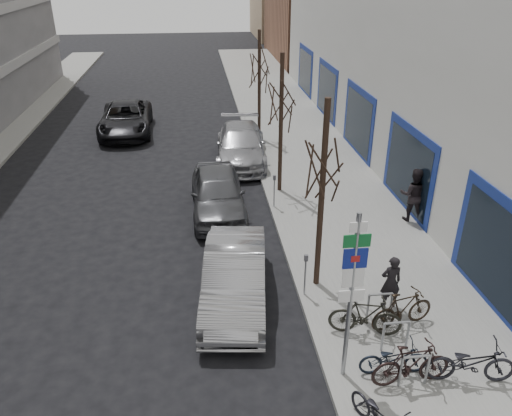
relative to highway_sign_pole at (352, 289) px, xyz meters
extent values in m
plane|color=black|center=(-2.40, 0.01, -2.46)|extent=(120.00, 120.00, 0.00)
cube|color=slate|center=(2.10, 10.01, -2.38)|extent=(5.00, 70.00, 0.15)
cube|color=brown|center=(10.60, 40.01, 1.54)|extent=(12.00, 14.00, 8.00)
cylinder|color=gray|center=(0.00, 0.01, -0.36)|extent=(0.10, 0.10, 4.20)
cube|color=white|center=(0.00, -0.02, 1.44)|extent=(0.35, 0.03, 0.22)
cube|color=#0C5926|center=(0.00, -0.02, 1.14)|extent=(0.55, 0.03, 0.28)
cube|color=navy|center=(0.00, -0.02, 0.74)|extent=(0.50, 0.03, 0.45)
cube|color=maroon|center=(0.00, -0.03, 0.74)|extent=(0.18, 0.02, 0.14)
cube|color=white|center=(0.00, -0.02, 0.29)|extent=(0.45, 0.03, 0.45)
cube|color=white|center=(0.00, -0.02, -0.16)|extent=(0.55, 0.03, 0.28)
cylinder|color=gray|center=(1.10, -0.49, -1.91)|extent=(0.06, 0.06, 0.80)
cylinder|color=gray|center=(1.70, -0.49, -1.91)|extent=(0.06, 0.06, 0.80)
cylinder|color=gray|center=(1.40, -0.49, -1.51)|extent=(0.60, 0.06, 0.06)
cylinder|color=gray|center=(1.10, 0.61, -1.91)|extent=(0.06, 0.06, 0.80)
cylinder|color=gray|center=(1.70, 0.61, -1.91)|extent=(0.06, 0.06, 0.80)
cylinder|color=gray|center=(1.40, 0.61, -1.51)|extent=(0.60, 0.06, 0.06)
cylinder|color=gray|center=(1.10, 1.71, -1.91)|extent=(0.06, 0.06, 0.80)
cylinder|color=gray|center=(1.70, 1.71, -1.91)|extent=(0.06, 0.06, 0.80)
cylinder|color=gray|center=(1.40, 1.71, -1.51)|extent=(0.60, 0.06, 0.06)
cylinder|color=black|center=(0.20, 3.51, 0.29)|extent=(0.16, 0.16, 5.50)
cylinder|color=black|center=(0.20, 10.01, 0.29)|extent=(0.16, 0.16, 5.50)
cylinder|color=black|center=(0.20, 16.51, 0.29)|extent=(0.16, 0.16, 5.50)
cylinder|color=gray|center=(-0.25, 3.01, -1.76)|extent=(0.05, 0.05, 1.10)
cube|color=#3F3F44|center=(-0.25, 3.01, -1.13)|extent=(0.10, 0.08, 0.18)
cylinder|color=gray|center=(-0.25, 8.51, -1.76)|extent=(0.05, 0.05, 1.10)
cube|color=#3F3F44|center=(-0.25, 8.51, -1.13)|extent=(0.10, 0.08, 0.18)
cylinder|color=gray|center=(-0.25, 14.01, -1.76)|extent=(0.05, 0.05, 1.10)
cube|color=#3F3F44|center=(-0.25, 14.01, -1.13)|extent=(0.10, 0.08, 0.18)
imported|color=black|center=(0.26, -1.60, -1.81)|extent=(1.10, 1.68, 0.99)
imported|color=black|center=(1.34, -0.43, -1.76)|extent=(1.83, 0.64, 1.09)
imported|color=black|center=(1.10, -0.09, -1.83)|extent=(1.57, 0.56, 0.95)
imported|color=black|center=(0.87, 1.25, -1.76)|extent=(1.88, 0.98, 1.10)
imported|color=black|center=(2.66, -0.50, -1.72)|extent=(1.99, 0.87, 1.17)
imported|color=black|center=(1.88, 1.41, -1.78)|extent=(1.82, 0.90, 1.06)
imported|color=#99999E|center=(-2.16, 3.15, -1.69)|extent=(2.18, 4.84, 1.54)
imported|color=#494A4E|center=(-2.34, 8.58, -1.65)|extent=(1.96, 4.75, 1.61)
imported|color=#959599|center=(-1.00, 13.76, -1.66)|extent=(2.63, 5.62, 1.59)
imported|color=black|center=(-6.75, 18.75, -1.67)|extent=(2.81, 5.77, 1.58)
imported|color=black|center=(1.85, 2.24, -1.54)|extent=(0.57, 0.38, 1.53)
imported|color=black|center=(4.40, 6.93, -1.33)|extent=(0.85, 0.72, 1.96)
camera|label=1|loc=(-2.93, -8.03, 6.00)|focal=35.00mm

